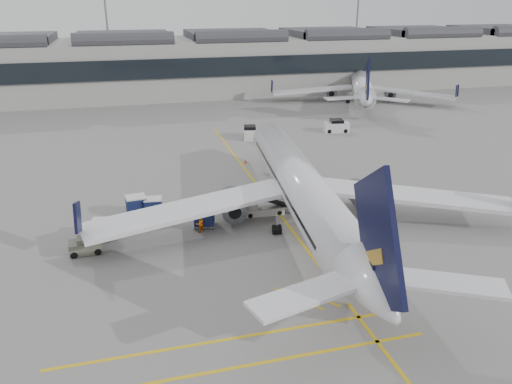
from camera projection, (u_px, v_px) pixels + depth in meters
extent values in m
plane|color=gray|center=(182.00, 262.00, 38.35)|extent=(220.00, 220.00, 0.00)
cube|color=#9E9E99|center=(136.00, 68.00, 101.06)|extent=(200.00, 20.00, 11.00)
cube|color=black|center=(138.00, 70.00, 91.53)|extent=(200.00, 0.50, 3.60)
cube|color=#38383D|center=(133.00, 36.00, 98.79)|extent=(200.00, 18.00, 1.40)
cylinder|color=slate|center=(107.00, 28.00, 109.88)|extent=(0.44, 0.44, 25.00)
cylinder|color=slate|center=(357.00, 25.00, 124.33)|extent=(0.44, 0.44, 25.00)
cube|color=gold|center=(270.00, 201.00, 49.74)|extent=(0.25, 60.00, 0.01)
cylinder|color=silver|center=(301.00, 186.00, 44.51)|extent=(7.37, 31.68, 3.94)
cone|color=silver|center=(267.00, 135.00, 60.90)|extent=(4.38, 4.60, 3.94)
cone|color=silver|center=(378.00, 294.00, 27.59)|extent=(4.47, 5.43, 3.94)
cube|color=silver|center=(189.00, 209.00, 42.01)|extent=(18.21, 7.31, 0.37)
cube|color=silver|center=(412.00, 196.00, 44.81)|extent=(17.79, 10.77, 0.37)
cylinder|color=slate|center=(233.00, 205.00, 44.75)|extent=(2.60, 3.99, 2.20)
cylinder|color=slate|center=(362.00, 197.00, 46.46)|extent=(2.60, 3.99, 2.20)
cube|color=black|center=(378.00, 241.00, 27.09)|extent=(1.19, 7.96, 8.77)
cylinder|color=black|center=(275.00, 173.00, 56.68)|extent=(0.37, 0.70, 0.67)
cylinder|color=black|center=(277.00, 229.00, 42.79)|extent=(0.82, 0.91, 0.84)
cylinder|color=black|center=(336.00, 225.00, 43.53)|extent=(0.82, 0.91, 0.84)
cylinder|color=silver|center=(361.00, 85.00, 96.20)|extent=(14.75, 27.84, 3.61)
cone|color=silver|center=(358.00, 73.00, 111.21)|extent=(4.83, 4.95, 3.61)
cone|color=silver|center=(366.00, 100.00, 80.70)|extent=(5.14, 5.66, 3.61)
cube|color=silver|center=(313.00, 90.00, 96.44)|extent=(16.56, 4.98, 0.34)
cube|color=silver|center=(410.00, 93.00, 93.95)|extent=(14.51, 13.38, 0.34)
cylinder|color=slate|center=(332.00, 92.00, 97.96)|extent=(3.22, 3.97, 2.01)
cylinder|color=slate|center=(390.00, 94.00, 96.44)|extent=(3.22, 3.97, 2.01)
cube|color=black|center=(367.00, 83.00, 80.24)|extent=(3.17, 6.81, 8.03)
cylinder|color=black|center=(358.00, 90.00, 107.35)|extent=(0.49, 0.67, 0.61)
cylinder|color=black|center=(348.00, 101.00, 95.29)|extent=(0.92, 0.97, 0.77)
cylinder|color=black|center=(374.00, 102.00, 94.63)|extent=(0.92, 0.97, 0.77)
cube|color=beige|center=(263.00, 210.00, 46.81)|extent=(3.85, 1.59, 0.70)
cube|color=black|center=(273.00, 201.00, 46.74)|extent=(3.43, 1.18, 1.48)
cube|color=beige|center=(252.00, 204.00, 46.31)|extent=(0.93, 1.32, 0.90)
cylinder|color=black|center=(250.00, 216.00, 45.91)|extent=(0.45, 0.19, 0.44)
cylinder|color=black|center=(247.00, 210.00, 47.18)|extent=(0.45, 0.19, 0.44)
cylinder|color=black|center=(279.00, 213.00, 46.53)|extent=(0.45, 0.19, 0.44)
cylinder|color=black|center=(275.00, 207.00, 47.80)|extent=(0.45, 0.19, 0.44)
cube|color=gray|center=(154.00, 214.00, 46.33)|extent=(1.84, 1.58, 0.12)
cube|color=#121D49|center=(153.00, 206.00, 46.03)|extent=(1.69, 1.51, 1.45)
cube|color=silver|center=(153.00, 199.00, 45.76)|extent=(1.74, 1.57, 0.10)
cylinder|color=black|center=(146.00, 218.00, 45.75)|extent=(0.23, 0.12, 0.22)
cylinder|color=black|center=(147.00, 213.00, 46.76)|extent=(0.23, 0.12, 0.22)
cylinder|color=black|center=(162.00, 217.00, 45.94)|extent=(0.23, 0.12, 0.22)
cylinder|color=black|center=(162.00, 212.00, 46.95)|extent=(0.23, 0.12, 0.22)
cube|color=gray|center=(137.00, 214.00, 46.25)|extent=(2.07, 1.77, 0.13)
cube|color=#121D49|center=(136.00, 206.00, 45.92)|extent=(1.89, 1.70, 1.62)
cube|color=silver|center=(135.00, 197.00, 45.61)|extent=(1.96, 1.76, 0.11)
cylinder|color=black|center=(130.00, 219.00, 45.48)|extent=(0.26, 0.14, 0.25)
cylinder|color=black|center=(128.00, 214.00, 46.54)|extent=(0.26, 0.14, 0.25)
cylinder|color=black|center=(147.00, 216.00, 46.01)|extent=(0.26, 0.14, 0.25)
cylinder|color=black|center=(145.00, 211.00, 47.08)|extent=(0.26, 0.14, 0.25)
cube|color=gray|center=(205.00, 224.00, 44.27)|extent=(2.20, 1.97, 0.13)
cube|color=#121D49|center=(204.00, 215.00, 43.95)|extent=(2.03, 1.88, 1.59)
cube|color=silver|center=(204.00, 206.00, 43.64)|extent=(2.10, 1.94, 0.11)
cylinder|color=black|center=(195.00, 228.00, 43.74)|extent=(0.26, 0.17, 0.24)
cylinder|color=black|center=(197.00, 222.00, 44.86)|extent=(0.26, 0.17, 0.24)
cylinder|color=black|center=(213.00, 228.00, 43.74)|extent=(0.26, 0.17, 0.24)
cylinder|color=black|center=(214.00, 222.00, 44.86)|extent=(0.26, 0.17, 0.24)
cube|color=gray|center=(103.00, 237.00, 42.04)|extent=(1.89, 1.68, 0.11)
cube|color=#121D49|center=(102.00, 228.00, 41.76)|extent=(1.74, 1.60, 1.39)
cube|color=silver|center=(101.00, 221.00, 41.49)|extent=(1.80, 1.66, 0.10)
cylinder|color=black|center=(93.00, 240.00, 41.55)|extent=(0.23, 0.14, 0.21)
cylinder|color=black|center=(96.00, 235.00, 42.53)|extent=(0.23, 0.14, 0.21)
cylinder|color=black|center=(109.00, 240.00, 41.59)|extent=(0.23, 0.14, 0.21)
cylinder|color=black|center=(112.00, 234.00, 42.57)|extent=(0.23, 0.14, 0.21)
imported|color=#EF4C0C|center=(205.00, 214.00, 44.57)|extent=(0.80, 0.68, 1.87)
imported|color=#DF600B|center=(200.00, 224.00, 43.00)|extent=(0.92, 0.82, 1.55)
cube|color=#5B5C4E|center=(86.00, 247.00, 39.56)|extent=(2.55, 1.62, 0.99)
cube|color=#5B5C4E|center=(85.00, 240.00, 39.34)|extent=(1.25, 1.25, 0.49)
cylinder|color=black|center=(74.00, 255.00, 38.83)|extent=(0.57, 0.28, 0.55)
cylinder|color=black|center=(74.00, 248.00, 39.96)|extent=(0.57, 0.28, 0.55)
cylinder|color=black|center=(98.00, 252.00, 39.35)|extent=(0.57, 0.28, 0.55)
cylinder|color=black|center=(97.00, 244.00, 40.48)|extent=(0.57, 0.28, 0.55)
cone|color=#F24C0A|center=(245.00, 161.00, 61.00)|extent=(0.39, 0.39, 0.54)
cone|color=#F24C0A|center=(306.00, 210.00, 47.01)|extent=(0.39, 0.39, 0.54)
cube|color=silver|center=(250.00, 133.00, 71.62)|extent=(2.46, 3.83, 1.38)
cube|color=black|center=(250.00, 128.00, 71.31)|extent=(2.00, 2.08, 0.59)
cylinder|color=black|center=(256.00, 138.00, 70.70)|extent=(0.33, 0.62, 0.59)
cylinder|color=black|center=(245.00, 138.00, 70.62)|extent=(0.33, 0.62, 0.59)
cylinder|color=black|center=(255.00, 134.00, 72.90)|extent=(0.33, 0.62, 0.59)
cylinder|color=black|center=(244.00, 134.00, 72.82)|extent=(0.33, 0.62, 0.59)
cube|color=silver|center=(336.00, 127.00, 74.96)|extent=(3.96, 2.46, 1.44)
cube|color=black|center=(337.00, 121.00, 74.64)|extent=(2.12, 2.04, 0.62)
cylinder|color=black|center=(329.00, 131.00, 74.24)|extent=(0.65, 0.33, 0.62)
cylinder|color=black|center=(327.00, 129.00, 75.77)|extent=(0.65, 0.33, 0.62)
cylinder|color=black|center=(346.00, 131.00, 74.45)|extent=(0.65, 0.33, 0.62)
cylinder|color=black|center=(343.00, 128.00, 75.97)|extent=(0.65, 0.33, 0.62)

